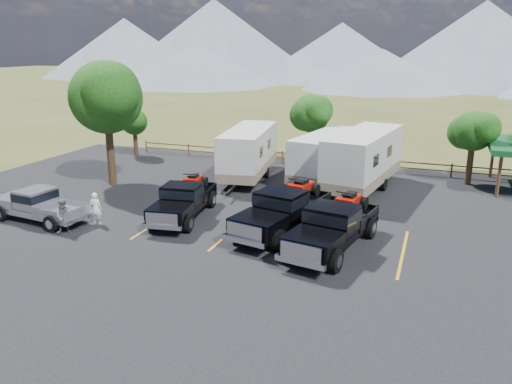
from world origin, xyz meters
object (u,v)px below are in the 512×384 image
(tree_big_nw, at_px, (106,97))
(person_a, at_px, (96,208))
(person_b, at_px, (64,216))
(rig_right, at_px, (334,225))
(rig_left, at_px, (184,199))
(trailer_right, at_px, (364,160))
(trailer_left, at_px, (249,153))
(pickup_silver, at_px, (38,205))
(rig_center, at_px, (283,209))
(trailer_center, at_px, (327,157))

(tree_big_nw, distance_m, person_a, 8.94)
(person_b, bearing_deg, rig_right, -21.11)
(rig_left, distance_m, rig_right, 8.28)
(trailer_right, relative_size, person_a, 6.35)
(rig_left, distance_m, trailer_left, 8.67)
(pickup_silver, bearing_deg, trailer_left, 155.40)
(rig_right, relative_size, trailer_right, 0.67)
(rig_left, bearing_deg, rig_center, -9.52)
(trailer_center, bearing_deg, rig_center, -79.34)
(rig_left, relative_size, trailer_right, 0.60)
(rig_center, distance_m, trailer_right, 8.96)
(rig_left, distance_m, person_b, 5.86)
(rig_right, distance_m, trailer_right, 9.91)
(person_a, bearing_deg, trailer_left, -119.63)
(rig_left, height_order, pickup_silver, rig_left)
(pickup_silver, bearing_deg, person_b, 74.98)
(rig_center, relative_size, rig_right, 1.02)
(trailer_left, distance_m, person_a, 11.82)
(rig_center, xyz_separation_m, person_b, (-9.67, -3.95, -0.26))
(trailer_center, bearing_deg, trailer_left, -159.16)
(pickup_silver, relative_size, person_b, 3.41)
(rig_center, xyz_separation_m, trailer_left, (-5.15, 8.73, 0.65))
(tree_big_nw, distance_m, trailer_left, 9.71)
(tree_big_nw, xyz_separation_m, trailer_right, (15.32, 4.40, -3.67))
(rig_left, height_order, person_a, rig_left)
(trailer_center, distance_m, pickup_silver, 17.51)
(tree_big_nw, bearing_deg, trailer_right, 16.01)
(rig_left, xyz_separation_m, pickup_silver, (-6.63, -3.14, -0.10))
(rig_right, bearing_deg, person_b, -157.38)
(trailer_left, bearing_deg, pickup_silver, -128.73)
(person_a, height_order, person_b, person_b)
(pickup_silver, bearing_deg, rig_center, 109.97)
(rig_left, xyz_separation_m, person_b, (-4.23, -4.05, -0.13))
(rig_left, xyz_separation_m, trailer_left, (0.28, 8.63, 0.78))
(trailer_left, height_order, trailer_center, trailer_left)
(tree_big_nw, distance_m, rig_center, 14.23)
(rig_right, bearing_deg, pickup_silver, -162.75)
(trailer_center, xyz_separation_m, trailer_right, (2.53, -1.09, 0.22))
(trailer_right, bearing_deg, rig_center, -97.31)
(pickup_silver, bearing_deg, rig_left, 121.16)
(person_a, bearing_deg, rig_center, -175.52)
(person_a, bearing_deg, person_b, 58.47)
(tree_big_nw, height_order, trailer_center, tree_big_nw)
(rig_left, distance_m, trailer_right, 11.63)
(person_b, bearing_deg, rig_left, 10.50)
(tree_big_nw, height_order, trailer_right, tree_big_nw)
(trailer_center, xyz_separation_m, person_a, (-9.00, -12.06, -0.84))
(rig_center, bearing_deg, rig_right, -13.34)
(trailer_center, relative_size, person_b, 5.46)
(tree_big_nw, distance_m, rig_right, 17.11)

